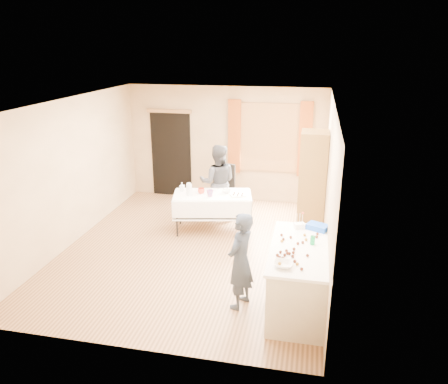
% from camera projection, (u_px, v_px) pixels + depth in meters
% --- Properties ---
extents(floor, '(4.50, 5.50, 0.02)m').
position_uv_depth(floor, '(194.00, 249.00, 7.81)').
color(floor, '#9E7047').
rests_on(floor, ground).
extents(ceiling, '(4.50, 5.50, 0.02)m').
position_uv_depth(ceiling, '(191.00, 101.00, 6.96)').
color(ceiling, white).
rests_on(ceiling, floor).
extents(wall_back, '(4.50, 0.02, 2.60)m').
position_uv_depth(wall_back, '(226.00, 144.00, 9.94)').
color(wall_back, tan).
rests_on(wall_back, floor).
extents(wall_front, '(4.50, 0.02, 2.60)m').
position_uv_depth(wall_front, '(125.00, 252.00, 4.83)').
color(wall_front, tan).
rests_on(wall_front, floor).
extents(wall_left, '(0.02, 5.50, 2.60)m').
position_uv_depth(wall_left, '(71.00, 172.00, 7.83)').
color(wall_left, tan).
rests_on(wall_left, floor).
extents(wall_right, '(0.02, 5.50, 2.60)m').
position_uv_depth(wall_right, '(329.00, 188.00, 6.95)').
color(wall_right, tan).
rests_on(wall_right, floor).
extents(window_frame, '(1.32, 0.06, 1.52)m').
position_uv_depth(window_frame, '(269.00, 138.00, 9.65)').
color(window_frame, olive).
rests_on(window_frame, wall_back).
extents(window_pane, '(1.20, 0.02, 1.40)m').
position_uv_depth(window_pane, '(269.00, 138.00, 9.63)').
color(window_pane, white).
rests_on(window_pane, wall_back).
extents(curtain_left, '(0.28, 0.06, 1.65)m').
position_uv_depth(curtain_left, '(234.00, 137.00, 9.75)').
color(curtain_left, '#924416').
rests_on(curtain_left, wall_back).
extents(curtain_right, '(0.28, 0.06, 1.65)m').
position_uv_depth(curtain_right, '(305.00, 140.00, 9.45)').
color(curtain_right, '#924416').
rests_on(curtain_right, wall_back).
extents(doorway, '(0.95, 0.04, 2.00)m').
position_uv_depth(doorway, '(171.00, 154.00, 10.26)').
color(doorway, black).
rests_on(doorway, floor).
extents(door_lintel, '(1.05, 0.06, 0.08)m').
position_uv_depth(door_lintel, '(169.00, 111.00, 9.90)').
color(door_lintel, olive).
rests_on(door_lintel, wall_back).
extents(cabinet, '(0.50, 0.60, 1.97)m').
position_uv_depth(cabinet, '(312.00, 183.00, 8.24)').
color(cabinet, olive).
rests_on(cabinet, floor).
extents(counter, '(0.80, 1.68, 0.91)m').
position_uv_depth(counter, '(299.00, 277.00, 5.97)').
color(counter, beige).
rests_on(counter, floor).
extents(party_table, '(1.61, 1.05, 0.75)m').
position_uv_depth(party_table, '(212.00, 209.00, 8.45)').
color(party_table, black).
rests_on(party_table, floor).
extents(chair, '(0.57, 0.57, 1.07)m').
position_uv_depth(chair, '(222.00, 199.00, 9.36)').
color(chair, black).
rests_on(chair, floor).
extents(girl, '(0.71, 0.64, 1.39)m').
position_uv_depth(girl, '(240.00, 261.00, 5.92)').
color(girl, '#222B3D').
rests_on(girl, floor).
extents(woman, '(0.96, 0.85, 1.57)m').
position_uv_depth(woman, '(218.00, 182.00, 8.94)').
color(woman, black).
rests_on(woman, floor).
extents(soda_can, '(0.07, 0.07, 0.12)m').
position_uv_depth(soda_can, '(313.00, 240.00, 5.89)').
color(soda_can, '#0D7C39').
rests_on(soda_can, counter).
extents(mixing_bowl, '(0.24, 0.24, 0.06)m').
position_uv_depth(mixing_bowl, '(283.00, 264.00, 5.32)').
color(mixing_bowl, white).
rests_on(mixing_bowl, counter).
extents(foam_block, '(0.18, 0.15, 0.08)m').
position_uv_depth(foam_block, '(299.00, 226.00, 6.40)').
color(foam_block, white).
rests_on(foam_block, counter).
extents(blue_basket, '(0.36, 0.31, 0.08)m').
position_uv_depth(blue_basket, '(318.00, 227.00, 6.37)').
color(blue_basket, blue).
rests_on(blue_basket, counter).
extents(pitcher, '(0.14, 0.14, 0.22)m').
position_uv_depth(pitcher, '(189.00, 190.00, 8.25)').
color(pitcher, silver).
rests_on(pitcher, party_table).
extents(cup_red, '(0.23, 0.23, 0.10)m').
position_uv_depth(cup_red, '(201.00, 191.00, 8.36)').
color(cup_red, '#BC341E').
rests_on(cup_red, party_table).
extents(cup_rainbow, '(0.19, 0.19, 0.12)m').
position_uv_depth(cup_rainbow, '(210.00, 193.00, 8.21)').
color(cup_rainbow, red).
rests_on(cup_rainbow, party_table).
extents(small_bowl, '(0.33, 0.33, 0.06)m').
position_uv_depth(small_bowl, '(226.00, 191.00, 8.42)').
color(small_bowl, white).
rests_on(small_bowl, party_table).
extents(pastry_tray, '(0.34, 0.30, 0.02)m').
position_uv_depth(pastry_tray, '(238.00, 195.00, 8.25)').
color(pastry_tray, white).
rests_on(pastry_tray, party_table).
extents(bottle, '(0.08, 0.08, 0.18)m').
position_uv_depth(bottle, '(182.00, 187.00, 8.48)').
color(bottle, white).
rests_on(bottle, party_table).
extents(cake_balls, '(0.54, 1.11, 0.04)m').
position_uv_depth(cake_balls, '(292.00, 250.00, 5.71)').
color(cake_balls, '#3F2314').
rests_on(cake_balls, counter).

